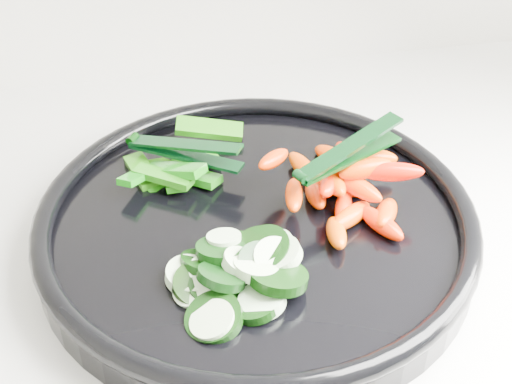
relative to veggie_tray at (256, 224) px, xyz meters
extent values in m
cylinder|color=black|center=(0.00, 0.00, -0.01)|extent=(0.41, 0.41, 0.02)
torus|color=black|center=(0.00, 0.00, 0.01)|extent=(0.41, 0.41, 0.02)
cylinder|color=black|center=(-0.05, -0.11, 0.01)|extent=(0.06, 0.06, 0.03)
cylinder|color=beige|center=(-0.05, -0.11, 0.01)|extent=(0.05, 0.05, 0.02)
cylinder|color=black|center=(-0.05, -0.05, 0.01)|extent=(0.06, 0.06, 0.03)
cylinder|color=beige|center=(-0.04, -0.07, 0.01)|extent=(0.03, 0.03, 0.02)
cylinder|color=black|center=(-0.06, -0.07, 0.01)|extent=(0.04, 0.04, 0.02)
cylinder|color=#DCF8C6|center=(-0.05, -0.06, 0.01)|extent=(0.04, 0.04, 0.02)
cylinder|color=black|center=(-0.02, -0.10, 0.01)|extent=(0.05, 0.05, 0.02)
cylinder|color=#CAE9BB|center=(-0.02, -0.10, 0.01)|extent=(0.05, 0.05, 0.02)
cylinder|color=black|center=(-0.03, -0.04, 0.01)|extent=(0.06, 0.06, 0.03)
cylinder|color=beige|center=(-0.04, -0.05, 0.01)|extent=(0.05, 0.05, 0.02)
cylinder|color=black|center=(-0.04, -0.06, 0.01)|extent=(0.06, 0.06, 0.02)
cylinder|color=beige|center=(-0.06, -0.07, 0.01)|extent=(0.04, 0.04, 0.01)
cylinder|color=black|center=(-0.05, -0.08, 0.01)|extent=(0.05, 0.05, 0.01)
cylinder|color=#CBECBC|center=(-0.06, -0.06, 0.01)|extent=(0.05, 0.05, 0.02)
cylinder|color=black|center=(-0.05, -0.07, 0.01)|extent=(0.06, 0.06, 0.03)
cylinder|color=beige|center=(-0.06, -0.08, 0.01)|extent=(0.04, 0.04, 0.02)
cylinder|color=black|center=(0.00, -0.05, 0.02)|extent=(0.05, 0.05, 0.03)
cylinder|color=#B1CFA6|center=(0.01, -0.06, 0.02)|extent=(0.05, 0.05, 0.02)
cylinder|color=black|center=(-0.04, -0.05, 0.02)|extent=(0.05, 0.05, 0.02)
cylinder|color=beige|center=(-0.03, -0.04, 0.02)|extent=(0.03, 0.03, 0.01)
cylinder|color=black|center=(-0.04, -0.08, 0.02)|extent=(0.05, 0.05, 0.03)
cylinder|color=beige|center=(-0.02, -0.07, 0.02)|extent=(0.04, 0.04, 0.02)
cylinder|color=black|center=(-0.01, -0.07, 0.02)|extent=(0.05, 0.05, 0.03)
cylinder|color=beige|center=(0.00, -0.07, 0.02)|extent=(0.05, 0.05, 0.03)
cylinder|color=black|center=(-0.01, -0.05, 0.02)|extent=(0.05, 0.05, 0.02)
cylinder|color=beige|center=(0.00, -0.05, 0.02)|extent=(0.04, 0.04, 0.02)
cylinder|color=black|center=(0.00, -0.08, 0.02)|extent=(0.06, 0.06, 0.02)
cylinder|color=#CBECBC|center=(-0.02, -0.07, 0.02)|extent=(0.05, 0.05, 0.02)
ellipsoid|color=#E90C00|center=(0.07, -0.01, 0.01)|extent=(0.03, 0.05, 0.02)
ellipsoid|color=#F56000|center=(0.08, -0.02, 0.01)|extent=(0.05, 0.05, 0.02)
ellipsoid|color=#ED1500|center=(0.10, -0.03, 0.01)|extent=(0.04, 0.05, 0.02)
ellipsoid|color=#FF1C00|center=(0.07, 0.04, 0.01)|extent=(0.02, 0.05, 0.03)
ellipsoid|color=red|center=(0.11, -0.02, 0.01)|extent=(0.04, 0.06, 0.03)
ellipsoid|color=#FF4200|center=(0.06, 0.01, 0.01)|extent=(0.02, 0.05, 0.02)
ellipsoid|color=#EA5100|center=(0.06, -0.04, 0.01)|extent=(0.02, 0.05, 0.02)
ellipsoid|color=#F61000|center=(0.08, 0.02, 0.01)|extent=(0.05, 0.03, 0.03)
ellipsoid|color=#F54E00|center=(0.09, 0.07, 0.01)|extent=(0.04, 0.06, 0.03)
ellipsoid|color=#F84000|center=(0.06, 0.05, 0.01)|extent=(0.03, 0.05, 0.02)
ellipsoid|color=#DD3C00|center=(0.03, 0.00, 0.03)|extent=(0.03, 0.05, 0.02)
ellipsoid|color=red|center=(0.09, 0.05, 0.03)|extent=(0.02, 0.05, 0.02)
ellipsoid|color=#F25800|center=(0.07, 0.01, 0.03)|extent=(0.02, 0.05, 0.03)
ellipsoid|color=#FF2D00|center=(0.09, 0.00, 0.03)|extent=(0.05, 0.05, 0.02)
ellipsoid|color=#FF2800|center=(0.07, 0.01, 0.03)|extent=(0.04, 0.05, 0.03)
ellipsoid|color=#DC3B00|center=(0.11, 0.04, 0.03)|extent=(0.06, 0.02, 0.02)
ellipsoid|color=#FF3D00|center=(0.10, 0.00, 0.04)|extent=(0.05, 0.02, 0.03)
ellipsoid|color=red|center=(0.02, 0.03, 0.04)|extent=(0.04, 0.04, 0.02)
ellipsoid|color=#FF5A00|center=(0.08, 0.02, 0.04)|extent=(0.04, 0.02, 0.02)
ellipsoid|color=#EB0C00|center=(0.12, 0.00, 0.04)|extent=(0.06, 0.04, 0.02)
cube|color=#0E6109|center=(-0.06, 0.07, 0.01)|extent=(0.03, 0.05, 0.02)
cube|color=#1B6F0A|center=(-0.05, 0.09, 0.01)|extent=(0.04, 0.06, 0.02)
cube|color=#146609|center=(-0.03, 0.10, 0.01)|extent=(0.03, 0.05, 0.02)
cube|color=#1D6F0A|center=(-0.04, 0.07, 0.01)|extent=(0.05, 0.05, 0.01)
cube|color=#13690A|center=(-0.06, 0.08, 0.01)|extent=(0.06, 0.05, 0.02)
cube|color=#246609|center=(-0.09, 0.09, 0.01)|extent=(0.03, 0.05, 0.01)
cube|color=#1F6409|center=(-0.07, 0.09, 0.01)|extent=(0.05, 0.06, 0.03)
cube|color=#126109|center=(-0.06, 0.07, 0.02)|extent=(0.06, 0.05, 0.03)
cube|color=#0C6409|center=(-0.09, 0.06, 0.02)|extent=(0.04, 0.04, 0.02)
cube|color=#196109|center=(-0.07, 0.06, 0.02)|extent=(0.05, 0.05, 0.01)
cube|color=#146809|center=(-0.02, 0.13, 0.02)|extent=(0.07, 0.03, 0.02)
cylinder|color=black|center=(0.03, -0.01, 0.05)|extent=(0.01, 0.01, 0.01)
cube|color=black|center=(0.08, 0.01, 0.05)|extent=(0.11, 0.06, 0.00)
cube|color=black|center=(0.08, 0.01, 0.06)|extent=(0.10, 0.06, 0.02)
cylinder|color=black|center=(-0.09, 0.11, 0.03)|extent=(0.01, 0.01, 0.01)
cube|color=black|center=(-0.05, 0.08, 0.02)|extent=(0.10, 0.07, 0.00)
cube|color=black|center=(-0.05, 0.08, 0.04)|extent=(0.10, 0.07, 0.02)
camera|label=1|loc=(-0.09, -0.46, 0.39)|focal=50.00mm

